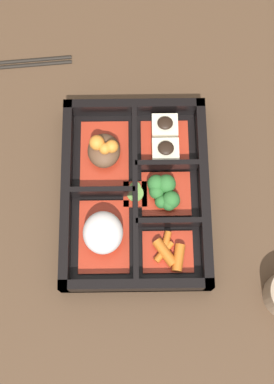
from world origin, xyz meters
The scene contains 10 objects.
ground_plane centered at (0.00, 0.00, 0.00)m, with size 3.00×3.00×0.00m, color #4C3523.
bento_base centered at (0.00, 0.00, 0.01)m, with size 0.30×0.22×0.01m.
bento_rim centered at (0.00, 0.00, 0.02)m, with size 0.30×0.22×0.04m.
bowl_rice centered at (-0.07, 0.05, 0.04)m, with size 0.11×0.08×0.06m.
bowl_stew centered at (0.07, 0.05, 0.03)m, with size 0.11×0.08×0.05m.
bowl_carrots centered at (-0.09, -0.05, 0.02)m, with size 0.06×0.08×0.02m.
bowl_greens centered at (0.00, -0.04, 0.02)m, with size 0.07×0.08×0.03m.
bowl_tofu centered at (0.09, -0.05, 0.02)m, with size 0.08×0.08×0.03m.
bowl_pickles centered at (0.00, 0.00, 0.02)m, with size 0.04×0.04×0.01m.
chopsticks centered at (0.24, 0.21, 0.00)m, with size 0.03×0.21×0.01m.
Camera 1 is at (-0.24, 0.00, 0.81)m, focal length 50.00 mm.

